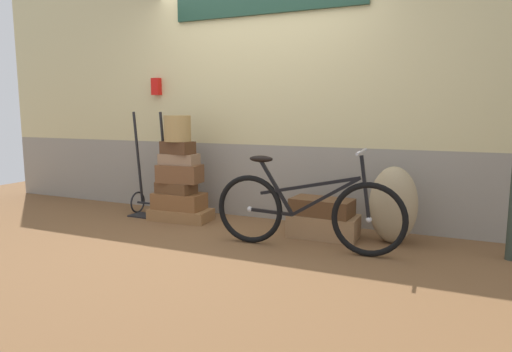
# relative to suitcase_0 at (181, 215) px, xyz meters

# --- Properties ---
(ground) EXTENTS (9.52, 5.20, 0.06)m
(ground) POSITION_rel_suitcase_0_xyz_m (0.73, -0.28, -0.09)
(ground) COLOR brown
(station_building) EXTENTS (7.52, 0.74, 2.96)m
(station_building) POSITION_rel_suitcase_0_xyz_m (0.74, 0.57, 1.42)
(station_building) COLOR gray
(station_building) RESTS_ON ground
(suitcase_0) EXTENTS (0.70, 0.39, 0.13)m
(suitcase_0) POSITION_rel_suitcase_0_xyz_m (0.00, 0.00, 0.00)
(suitcase_0) COLOR olive
(suitcase_0) RESTS_ON ground
(suitcase_1) EXTENTS (0.57, 0.33, 0.18)m
(suitcase_1) POSITION_rel_suitcase_0_xyz_m (-0.02, 0.00, 0.15)
(suitcase_1) COLOR brown
(suitcase_1) RESTS_ON suitcase_0
(suitcase_2) EXTENTS (0.45, 0.28, 0.12)m
(suitcase_2) POSITION_rel_suitcase_0_xyz_m (-0.05, -0.00, 0.30)
(suitcase_2) COLOR brown
(suitcase_2) RESTS_ON suitcase_1
(suitcase_3) EXTENTS (0.50, 0.30, 0.20)m
(suitcase_3) POSITION_rel_suitcase_0_xyz_m (-0.01, 0.01, 0.46)
(suitcase_3) COLOR brown
(suitcase_3) RESTS_ON suitcase_2
(suitcase_4) EXTENTS (0.43, 0.24, 0.12)m
(suitcase_4) POSITION_rel_suitcase_0_xyz_m (-0.03, 0.03, 0.61)
(suitcase_4) COLOR #937051
(suitcase_4) RESTS_ON suitcase_3
(suitcase_5) EXTENTS (0.38, 0.24, 0.14)m
(suitcase_5) POSITION_rel_suitcase_0_xyz_m (-0.03, 0.02, 0.74)
(suitcase_5) COLOR #4C2D19
(suitcase_5) RESTS_ON suitcase_4
(suitcase_6) EXTENTS (0.66, 0.37, 0.21)m
(suitcase_6) POSITION_rel_suitcase_0_xyz_m (1.63, 0.00, 0.04)
(suitcase_6) COLOR #9E754C
(suitcase_6) RESTS_ON ground
(suitcase_7) EXTENTS (0.60, 0.35, 0.16)m
(suitcase_7) POSITION_rel_suitcase_0_xyz_m (1.61, -0.00, 0.23)
(suitcase_7) COLOR brown
(suitcase_7) RESTS_ON suitcase_6
(wicker_basket) EXTENTS (0.29, 0.29, 0.28)m
(wicker_basket) POSITION_rel_suitcase_0_xyz_m (-0.02, 0.01, 0.95)
(wicker_basket) COLOR #A8844C
(wicker_basket) RESTS_ON suitcase_5
(luggage_trolley) EXTENTS (0.45, 0.35, 1.19)m
(luggage_trolley) POSITION_rel_suitcase_0_xyz_m (-0.46, 0.07, 0.22)
(luggage_trolley) COLOR black
(luggage_trolley) RESTS_ON ground
(burlap_sack) EXTENTS (0.43, 0.37, 0.71)m
(burlap_sack) POSITION_rel_suitcase_0_xyz_m (2.26, 0.08, 0.29)
(burlap_sack) COLOR #9E8966
(burlap_sack) RESTS_ON ground
(bicycle) EXTENTS (1.70, 0.46, 0.89)m
(bicycle) POSITION_rel_suitcase_0_xyz_m (1.59, -0.45, 0.28)
(bicycle) COLOR black
(bicycle) RESTS_ON ground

